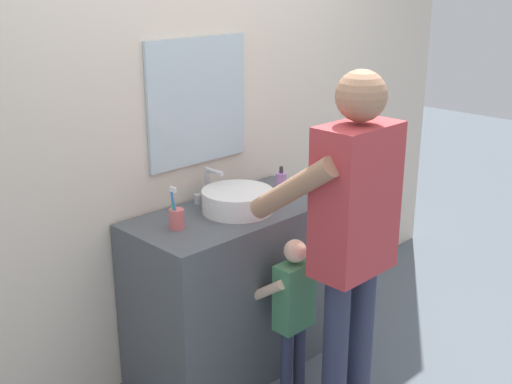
# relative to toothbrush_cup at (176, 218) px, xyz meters

# --- Properties ---
(back_wall) EXTENTS (4.40, 0.10, 2.70)m
(back_wall) POSITION_rel_toothbrush_cup_xyz_m (0.36, 0.31, 0.41)
(back_wall) COLOR beige
(back_wall) RESTS_ON ground
(vanity_cabinet) EXTENTS (1.12, 0.54, 0.89)m
(vanity_cabinet) POSITION_rel_toothbrush_cup_xyz_m (0.36, -0.01, -0.50)
(vanity_cabinet) COLOR #4C5156
(vanity_cabinet) RESTS_ON ground
(sink_basin) EXTENTS (0.36, 0.36, 0.11)m
(sink_basin) POSITION_rel_toothbrush_cup_xyz_m (0.36, -0.03, 0.00)
(sink_basin) COLOR white
(sink_basin) RESTS_ON vanity_cabinet
(faucet) EXTENTS (0.18, 0.14, 0.18)m
(faucet) POSITION_rel_toothbrush_cup_xyz_m (0.36, 0.19, 0.03)
(faucet) COLOR #B7BABF
(faucet) RESTS_ON vanity_cabinet
(toothbrush_cup) EXTENTS (0.07, 0.07, 0.21)m
(toothbrush_cup) POSITION_rel_toothbrush_cup_xyz_m (0.00, 0.00, 0.00)
(toothbrush_cup) COLOR #D86666
(toothbrush_cup) RESTS_ON vanity_cabinet
(soap_bottle) EXTENTS (0.06, 0.06, 0.17)m
(soap_bottle) POSITION_rel_toothbrush_cup_xyz_m (0.68, -0.03, 0.01)
(soap_bottle) COLOR #B27FC6
(soap_bottle) RESTS_ON vanity_cabinet
(child_toddler) EXTENTS (0.26, 0.26, 0.84)m
(child_toddler) POSITION_rel_toothbrush_cup_xyz_m (0.36, -0.41, -0.44)
(child_toddler) COLOR #2D334C
(child_toddler) RESTS_ON ground
(adult_parent) EXTENTS (0.51, 0.54, 1.65)m
(adult_parent) POSITION_rel_toothbrush_cup_xyz_m (0.43, -0.69, 0.05)
(adult_parent) COLOR #2D334C
(adult_parent) RESTS_ON ground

